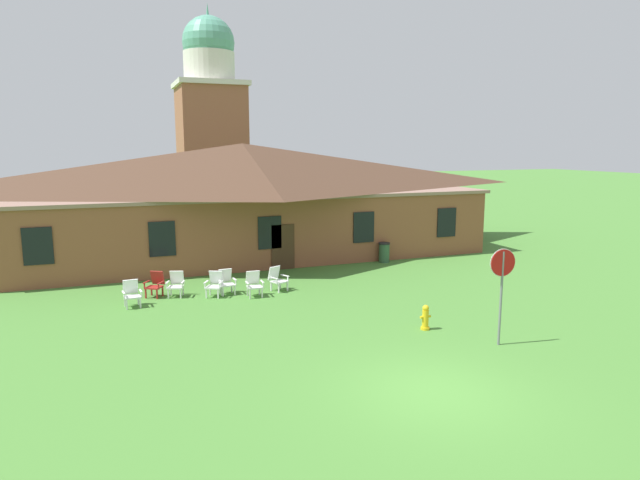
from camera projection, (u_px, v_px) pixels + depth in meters
name	position (u px, v px, depth m)	size (l,w,h in m)	color
ground_plane	(434.00, 392.00, 12.77)	(200.00, 200.00, 0.00)	#477F33
brick_building	(243.00, 197.00, 29.45)	(24.66, 10.40, 5.80)	brown
dome_tower	(211.00, 125.00, 42.10)	(5.18, 5.18, 16.16)	#93563D
stop_sign	(502.00, 277.00, 15.49)	(0.80, 0.12, 2.81)	slate
lawn_chair_by_porch	(132.00, 293.00, 19.53)	(0.69, 0.72, 0.96)	white
lawn_chair_near_door	(155.00, 284.00, 20.86)	(0.84, 0.87, 0.96)	maroon
lawn_chair_left_end	(176.00, 283.00, 20.89)	(0.76, 0.81, 0.96)	silver
lawn_chair_middle	(215.00, 283.00, 20.90)	(0.82, 0.86, 0.96)	white
lawn_chair_right_end	(226.00, 281.00, 21.24)	(0.67, 0.70, 0.96)	silver
lawn_chair_far_side	(254.00, 283.00, 20.90)	(0.65, 0.68, 0.96)	silver
lawn_chair_under_eave	(277.00, 278.00, 21.71)	(0.80, 0.84, 0.96)	white
fire_hydrant	(425.00, 318.00, 17.08)	(0.36, 0.28, 0.79)	gold
trash_bin	(384.00, 252.00, 27.04)	(0.56, 0.56, 0.98)	#335638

